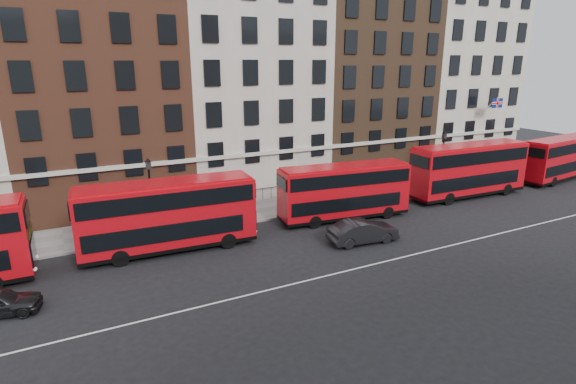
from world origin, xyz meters
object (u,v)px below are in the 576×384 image
bus_d (468,169)px  bus_e (560,158)px  bus_b (167,214)px  traffic_light (503,156)px  bus_c (344,191)px  car_front (363,231)px

bus_d → bus_e: 13.01m
bus_b → traffic_light: bus_b is taller
bus_c → traffic_light: 21.39m
bus_d → bus_e: size_ratio=1.08×
bus_d → car_front: bus_d is taller
bus_b → bus_e: 39.46m
bus_c → bus_e: 26.17m
traffic_light → car_front: bearing=-162.3°
bus_d → car_front: bearing=-160.6°
bus_b → bus_c: (13.29, 0.00, -0.18)m
bus_b → traffic_light: size_ratio=3.37×
bus_d → car_front: 15.38m
car_front → traffic_light: traffic_light is taller
bus_b → car_front: bus_b is taller
bus_c → bus_e: (26.17, -0.01, 0.06)m
bus_c → traffic_light: bearing=14.0°
bus_d → traffic_light: (8.04, 2.73, -0.11)m
bus_c → car_front: bearing=-100.9°
bus_c → bus_d: bus_d is taller
traffic_light → bus_d: bearing=-161.3°
bus_d → bus_e: bearing=2.2°
traffic_light → bus_c: bearing=-172.7°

